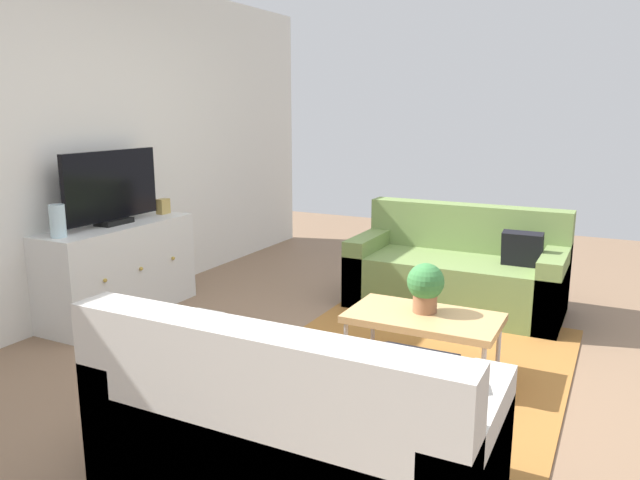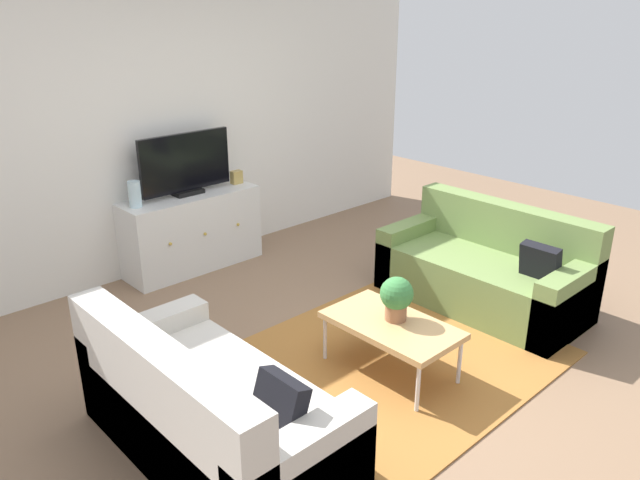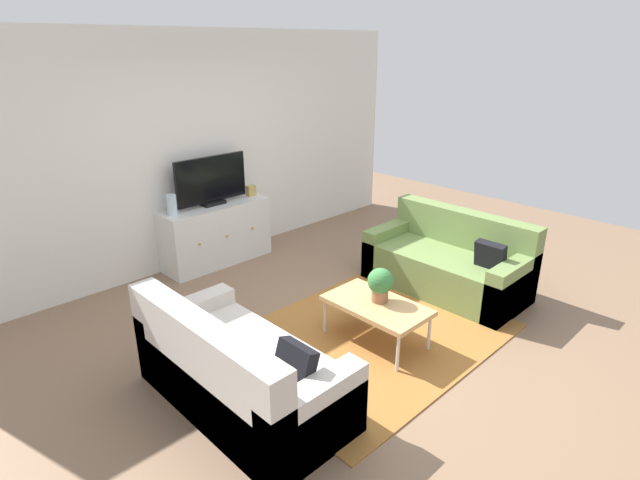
% 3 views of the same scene
% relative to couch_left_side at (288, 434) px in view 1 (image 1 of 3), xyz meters
% --- Properties ---
extents(ground_plane, '(10.00, 10.00, 0.00)m').
position_rel_couch_left_side_xyz_m(ground_plane, '(1.43, 0.10, -0.28)').
color(ground_plane, '#84664C').
extents(wall_back, '(6.40, 0.12, 2.70)m').
position_rel_couch_left_side_xyz_m(wall_back, '(1.43, 2.65, 1.07)').
color(wall_back, silver).
rests_on(wall_back, ground_plane).
extents(area_rug, '(2.50, 1.90, 0.01)m').
position_rel_couch_left_side_xyz_m(area_rug, '(1.43, -0.05, -0.28)').
color(area_rug, '#9E662D').
rests_on(area_rug, ground_plane).
extents(couch_left_side, '(0.83, 1.69, 0.83)m').
position_rel_couch_left_side_xyz_m(couch_left_side, '(0.00, 0.00, 0.00)').
color(couch_left_side, beige).
rests_on(couch_left_side, ground_plane).
extents(couch_right_side, '(0.83, 1.69, 0.83)m').
position_rel_couch_left_side_xyz_m(couch_right_side, '(2.86, 0.00, 0.00)').
color(couch_right_side, olive).
rests_on(couch_right_side, ground_plane).
extents(coffee_table, '(0.53, 0.92, 0.39)m').
position_rel_couch_left_side_xyz_m(coffee_table, '(1.43, -0.14, 0.08)').
color(coffee_table, tan).
rests_on(coffee_table, ground_plane).
extents(potted_plant, '(0.23, 0.23, 0.31)m').
position_rel_couch_left_side_xyz_m(potted_plant, '(1.48, -0.13, 0.28)').
color(potted_plant, '#936042').
rests_on(potted_plant, coffee_table).
extents(tv_console, '(1.33, 0.47, 0.74)m').
position_rel_couch_left_side_xyz_m(tv_console, '(1.44, 2.37, 0.09)').
color(tv_console, silver).
rests_on(tv_console, ground_plane).
extents(flat_screen_tv, '(0.93, 0.16, 0.58)m').
position_rel_couch_left_side_xyz_m(flat_screen_tv, '(1.44, 2.39, 0.74)').
color(flat_screen_tv, black).
rests_on(flat_screen_tv, tv_console).
extents(glass_vase, '(0.11, 0.11, 0.23)m').
position_rel_couch_left_side_xyz_m(glass_vase, '(0.89, 2.37, 0.57)').
color(glass_vase, silver).
rests_on(glass_vase, tv_console).
extents(mantel_clock, '(0.11, 0.07, 0.13)m').
position_rel_couch_left_side_xyz_m(mantel_clock, '(1.98, 2.37, 0.52)').
color(mantel_clock, tan).
rests_on(mantel_clock, tv_console).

